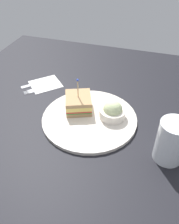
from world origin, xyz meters
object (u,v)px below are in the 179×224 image
(plate, at_px, (90,118))
(coleslaw_bowl, at_px, (113,111))
(drink_glass, at_px, (171,143))
(fork, at_px, (37,89))
(sandwich_half_center, at_px, (78,103))
(knife, at_px, (35,84))
(napkin, at_px, (45,84))

(plate, distance_m, coleslaw_bowl, 0.07)
(plate, distance_m, drink_glass, 0.25)
(fork, bearing_deg, sandwich_half_center, -110.77)
(sandwich_half_center, height_order, drink_glass, sandwich_half_center)
(sandwich_half_center, relative_size, fork, 1.12)
(drink_glass, bearing_deg, fork, 68.94)
(sandwich_half_center, distance_m, knife, 0.23)
(napkin, bearing_deg, knife, 105.33)
(plate, distance_m, napkin, 0.26)
(plate, height_order, knife, plate)
(plate, distance_m, knife, 0.28)
(napkin, distance_m, knife, 0.04)
(napkin, bearing_deg, drink_glass, -116.19)
(plate, height_order, fork, plate)
(plate, bearing_deg, knife, 62.53)
(coleslaw_bowl, height_order, napkin, coleslaw_bowl)
(sandwich_half_center, xyz_separation_m, knife, (0.10, 0.21, -0.03))
(napkin, relative_size, fork, 1.07)
(plate, bearing_deg, coleslaw_bowl, -70.67)
(plate, relative_size, coleslaw_bowl, 3.62)
(sandwich_half_center, xyz_separation_m, drink_glass, (-0.11, -0.28, 0.02))
(sandwich_half_center, bearing_deg, fork, 69.23)
(drink_glass, relative_size, napkin, 1.09)
(fork, bearing_deg, coleslaw_bowl, -104.51)
(drink_glass, bearing_deg, coleslaw_bowl, 58.84)
(fork, distance_m, knife, 0.04)
(plate, height_order, napkin, plate)
(fork, xyz_separation_m, knife, (0.03, 0.02, 0.00))
(sandwich_half_center, xyz_separation_m, fork, (0.07, 0.18, -0.03))
(coleslaw_bowl, bearing_deg, fork, 75.49)
(plate, relative_size, napkin, 2.70)
(sandwich_half_center, distance_m, napkin, 0.21)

